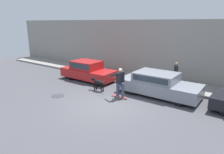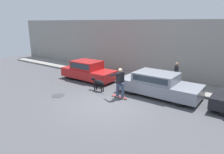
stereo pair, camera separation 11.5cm
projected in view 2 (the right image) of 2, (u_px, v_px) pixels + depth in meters
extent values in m
plane|color=#47474C|center=(106.00, 104.00, 10.10)|extent=(36.00, 36.00, 0.00)
cube|color=gray|center=(158.00, 50.00, 14.29)|extent=(32.00, 0.30, 4.16)
cube|color=gray|center=(149.00, 81.00, 13.81)|extent=(30.00, 2.26, 0.15)
cylinder|color=black|center=(109.00, 76.00, 14.04)|extent=(0.61, 0.21, 0.61)
cylinder|color=black|center=(96.00, 81.00, 12.94)|extent=(0.61, 0.21, 0.61)
cylinder|color=black|center=(83.00, 71.00, 15.44)|extent=(0.61, 0.21, 0.61)
cylinder|color=black|center=(69.00, 75.00, 14.33)|extent=(0.61, 0.21, 0.61)
cube|color=#B21E1E|center=(89.00, 73.00, 14.14)|extent=(4.00, 1.69, 0.61)
cube|color=#B21E1E|center=(87.00, 65.00, 14.07)|extent=(1.97, 1.50, 0.56)
cube|color=#28333D|center=(79.00, 66.00, 13.48)|extent=(1.72, 0.03, 0.36)
cylinder|color=black|center=(188.00, 91.00, 10.99)|extent=(0.61, 0.20, 0.61)
cylinder|color=black|center=(178.00, 100.00, 9.75)|extent=(0.61, 0.20, 0.61)
cylinder|color=black|center=(143.00, 82.00, 12.59)|extent=(0.61, 0.20, 0.61)
cylinder|color=black|center=(130.00, 89.00, 11.35)|extent=(0.61, 0.20, 0.61)
cube|color=gray|center=(159.00, 87.00, 11.12)|extent=(4.51, 1.87, 0.62)
cube|color=gray|center=(156.00, 77.00, 11.08)|extent=(2.29, 1.67, 0.49)
cube|color=#28333D|center=(149.00, 80.00, 10.42)|extent=(2.00, 0.02, 0.31)
cylinder|color=black|center=(95.00, 87.00, 12.05)|extent=(0.07, 0.07, 0.41)
cylinder|color=black|center=(97.00, 86.00, 12.16)|extent=(0.07, 0.07, 0.41)
cylinder|color=black|center=(101.00, 89.00, 11.69)|extent=(0.07, 0.07, 0.41)
cylinder|color=black|center=(103.00, 88.00, 11.80)|extent=(0.07, 0.07, 0.41)
ellipsoid|color=black|center=(99.00, 82.00, 11.84)|extent=(0.83, 0.36, 0.28)
sphere|color=black|center=(93.00, 79.00, 12.10)|extent=(0.21, 0.21, 0.21)
cylinder|color=black|center=(92.00, 79.00, 12.17)|extent=(0.12, 0.10, 0.09)
cylinder|color=black|center=(105.00, 83.00, 11.48)|extent=(0.32, 0.07, 0.24)
cylinder|color=beige|center=(113.00, 96.00, 11.00)|extent=(0.07, 0.03, 0.07)
cylinder|color=beige|center=(115.00, 96.00, 11.11)|extent=(0.07, 0.03, 0.07)
cylinder|color=beige|center=(124.00, 99.00, 10.60)|extent=(0.07, 0.03, 0.07)
cylinder|color=beige|center=(125.00, 98.00, 10.72)|extent=(0.07, 0.03, 0.07)
cube|color=#A82D2D|center=(119.00, 97.00, 10.85)|extent=(0.94, 0.14, 0.02)
cylinder|color=#38425B|center=(118.00, 89.00, 10.81)|extent=(0.16, 0.16, 0.79)
cylinder|color=#38425B|center=(123.00, 90.00, 10.61)|extent=(0.16, 0.16, 0.79)
cube|color=#38425B|center=(120.00, 84.00, 10.63)|extent=(0.20, 0.36, 0.16)
cube|color=black|center=(120.00, 77.00, 10.53)|extent=(0.24, 0.46, 0.58)
sphere|color=tan|center=(120.00, 70.00, 10.42)|extent=(0.20, 0.20, 0.20)
cylinder|color=black|center=(123.00, 77.00, 10.75)|extent=(0.10, 0.10, 0.55)
cylinder|color=black|center=(114.00, 75.00, 10.47)|extent=(0.56, 0.24, 0.28)
cylinder|color=black|center=(102.00, 78.00, 11.40)|extent=(1.65, 0.44, 0.61)
cylinder|color=brown|center=(175.00, 81.00, 12.21)|extent=(0.13, 0.13, 0.77)
cylinder|color=brown|center=(175.00, 81.00, 12.07)|extent=(0.13, 0.13, 0.77)
cube|color=black|center=(176.00, 70.00, 11.96)|extent=(0.33, 0.41, 0.56)
cylinder|color=black|center=(176.00, 69.00, 12.17)|extent=(0.08, 0.08, 0.53)
cylinder|color=black|center=(177.00, 71.00, 11.74)|extent=(0.08, 0.08, 0.53)
sphere|color=#997056|center=(177.00, 64.00, 11.86)|extent=(0.19, 0.19, 0.19)
cube|color=#1E569E|center=(175.00, 75.00, 12.27)|extent=(0.23, 0.32, 0.23)
cylinder|color=#38383D|center=(58.00, 96.00, 11.19)|extent=(0.71, 0.71, 0.01)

